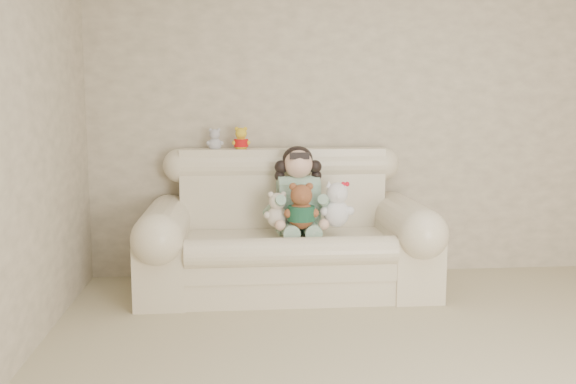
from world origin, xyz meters
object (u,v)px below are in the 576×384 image
at_px(seated_child, 298,189).
at_px(sofa, 287,222).
at_px(white_cat, 337,200).
at_px(cream_teddy, 277,206).
at_px(brown_teddy, 301,202).

bearing_deg(seated_child, sofa, -143.92).
height_order(white_cat, cream_teddy, white_cat).
height_order(brown_teddy, cream_teddy, brown_teddy).
distance_m(seated_child, cream_teddy, 0.26).
bearing_deg(white_cat, brown_teddy, 169.82).
distance_m(seated_child, white_cat, 0.32).
bearing_deg(seated_child, white_cat, -41.91).
bearing_deg(cream_teddy, sofa, 34.76).
relative_size(brown_teddy, cream_teddy, 1.28).
height_order(brown_teddy, white_cat, white_cat).
height_order(sofa, seated_child, seated_child).
xyz_separation_m(seated_child, white_cat, (0.25, -0.19, -0.05)).
xyz_separation_m(sofa, seated_child, (0.09, 0.08, 0.23)).
relative_size(sofa, brown_teddy, 5.51).
bearing_deg(sofa, cream_teddy, -129.02).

